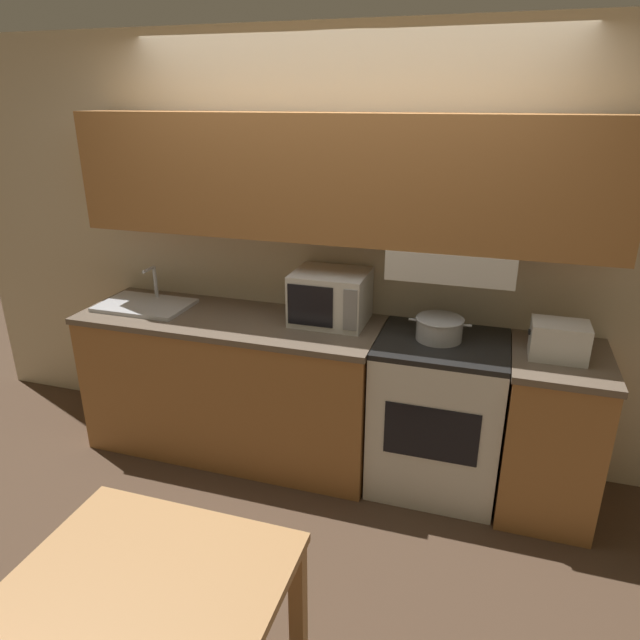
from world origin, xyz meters
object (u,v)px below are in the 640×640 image
(cooking_pot, at_px, (439,328))
(toaster, at_px, (559,340))
(sink_basin, at_px, (145,305))
(stove_range, at_px, (437,414))
(microwave, at_px, (331,297))
(dining_table, at_px, (143,615))

(cooking_pot, relative_size, toaster, 1.17)
(sink_basin, bearing_deg, stove_range, 0.43)
(toaster, distance_m, sink_basin, 2.45)
(microwave, bearing_deg, sink_basin, -174.51)
(toaster, xyz_separation_m, sink_basin, (-2.45, 0.02, -0.08))
(cooking_pot, relative_size, microwave, 0.79)
(stove_range, xyz_separation_m, sink_basin, (-1.87, -0.01, 0.47))
(sink_basin, bearing_deg, microwave, 5.49)
(toaster, distance_m, dining_table, 2.25)
(sink_basin, height_order, dining_table, sink_basin)
(cooking_pot, distance_m, dining_table, 2.00)
(dining_table, bearing_deg, stove_range, 67.87)
(stove_range, relative_size, sink_basin, 1.61)
(cooking_pot, xyz_separation_m, sink_basin, (-1.85, -0.04, -0.05))
(stove_range, relative_size, toaster, 3.14)
(stove_range, height_order, dining_table, stove_range)
(sink_basin, bearing_deg, toaster, -0.50)
(cooking_pot, distance_m, microwave, 0.66)
(stove_range, distance_m, microwave, 0.91)
(microwave, bearing_deg, toaster, -6.24)
(cooking_pot, relative_size, dining_table, 0.39)
(microwave, relative_size, toaster, 1.47)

